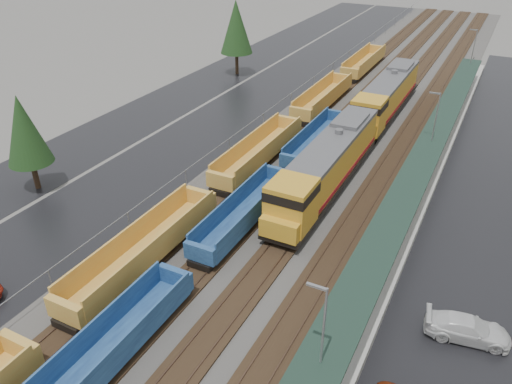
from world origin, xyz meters
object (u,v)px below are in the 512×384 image
locomotive_trail (386,97)px  well_string_blue (108,350)px  parked_car_east_c (468,329)px  locomotive_lead (326,167)px  well_string_yellow (211,193)px

locomotive_trail → well_string_blue: bearing=-95.1°
locomotive_trail → well_string_blue: locomotive_trail is taller
well_string_blue → parked_car_east_c: bearing=32.6°
locomotive_lead → locomotive_trail: same height
well_string_yellow → parked_car_east_c: well_string_yellow is taller
locomotive_lead → well_string_blue: bearing=-99.4°
locomotive_trail → well_string_yellow: 28.78m
well_string_yellow → locomotive_lead: bearing=39.6°
well_string_yellow → well_string_blue: size_ratio=1.36×
well_string_yellow → parked_car_east_c: size_ratio=21.60×
locomotive_trail → well_string_blue: size_ratio=0.28×
well_string_blue → locomotive_trail: bearing=84.9°
locomotive_lead → parked_car_east_c: size_ratio=4.41×
well_string_blue → parked_car_east_c: size_ratio=15.85×
locomotive_lead → locomotive_trail: size_ratio=1.00×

